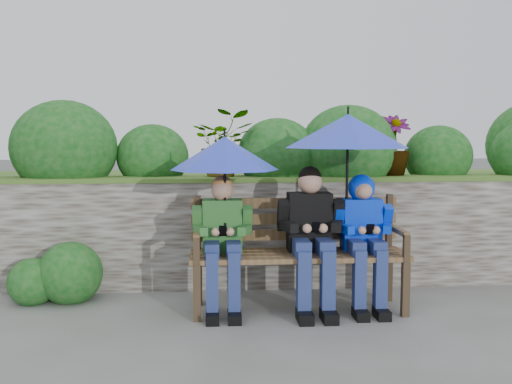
{
  "coord_description": "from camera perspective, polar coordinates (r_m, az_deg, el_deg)",
  "views": [
    {
      "loc": [
        -0.34,
        -4.55,
        1.41
      ],
      "look_at": [
        0.0,
        0.1,
        0.95
      ],
      "focal_mm": 40.0,
      "sensor_mm": 36.0,
      "label": 1
    }
  ],
  "objects": [
    {
      "name": "umbrella_right",
      "position": [
        4.65,
        9.16,
        6.03
      ],
      "size": [
        1.01,
        1.01,
        0.93
      ],
      "color": "#2135C0",
      "rests_on": "ground"
    },
    {
      "name": "garden_backdrop",
      "position": [
        6.2,
        -1.11,
        -1.57
      ],
      "size": [
        8.0,
        2.87,
        1.82
      ],
      "color": "#493F34",
      "rests_on": "ground"
    },
    {
      "name": "park_bench",
      "position": [
        4.68,
        4.15,
        -5.32
      ],
      "size": [
        1.74,
        0.51,
        0.92
      ],
      "color": "#3B2C1D",
      "rests_on": "ground"
    },
    {
      "name": "umbrella_left",
      "position": [
        4.5,
        -3.16,
        3.87
      ],
      "size": [
        0.86,
        0.86,
        0.77
      ],
      "color": "#2135C0",
      "rests_on": "ground"
    },
    {
      "name": "boy_right",
      "position": [
        4.7,
        10.72,
        -3.65
      ],
      "size": [
        0.47,
        0.57,
        1.1
      ],
      "color": "#0824E0",
      "rests_on": "ground"
    },
    {
      "name": "boy_left",
      "position": [
        4.54,
        -3.36,
        -4.41
      ],
      "size": [
        0.47,
        0.55,
        1.09
      ],
      "color": "#245E1E",
      "rests_on": "ground"
    },
    {
      "name": "ground",
      "position": [
        4.77,
        0.09,
        -11.55
      ],
      "size": [
        60.0,
        60.0,
        0.0
      ],
      "primitive_type": "plane",
      "color": "#525449",
      "rests_on": "ground"
    },
    {
      "name": "boy_middle",
      "position": [
        4.59,
        5.55,
        -3.93
      ],
      "size": [
        0.53,
        0.61,
        1.17
      ],
      "color": "black",
      "rests_on": "ground"
    }
  ]
}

